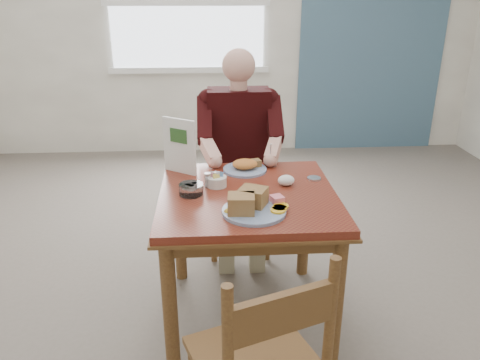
{
  "coord_description": "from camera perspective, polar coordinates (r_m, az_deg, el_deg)",
  "views": [
    {
      "loc": [
        -0.18,
        -2.19,
        1.7
      ],
      "look_at": [
        -0.04,
        0.0,
        0.82
      ],
      "focal_mm": 35.0,
      "sensor_mm": 36.0,
      "label": 1
    }
  ],
  "objects": [
    {
      "name": "floor",
      "position": [
        2.78,
        0.86,
        -15.85
      ],
      "size": [
        6.0,
        6.0,
        0.0
      ],
      "primitive_type": "plane",
      "color": "#60594E",
      "rests_on": "ground"
    },
    {
      "name": "wall_back",
      "position": [
        5.2,
        -1.78,
        18.6
      ],
      "size": [
        5.5,
        0.0,
        5.5
      ],
      "primitive_type": "plane",
      "rotation": [
        1.57,
        0.0,
        0.0
      ],
      "color": "white",
      "rests_on": "ground"
    },
    {
      "name": "accent_panel",
      "position": [
        5.48,
        16.11,
        17.98
      ],
      "size": [
        1.6,
        0.02,
        2.8
      ],
      "primitive_type": "cube",
      "color": "#416279",
      "rests_on": "ground"
    },
    {
      "name": "lemon_wedge",
      "position": [
        2.15,
        -1.15,
        -3.84
      ],
      "size": [
        0.07,
        0.06,
        0.03
      ],
      "primitive_type": "ellipsoid",
      "rotation": [
        0.0,
        0.0,
        -0.39
      ],
      "color": "gold",
      "rests_on": "table"
    },
    {
      "name": "napkin",
      "position": [
        2.48,
        5.64,
        -0.04
      ],
      "size": [
        0.1,
        0.09,
        0.06
      ],
      "primitive_type": "ellipsoid",
      "rotation": [
        0.0,
        0.0,
        0.17
      ],
      "color": "white",
      "rests_on": "table"
    },
    {
      "name": "metal_dish",
      "position": [
        2.59,
        9.02,
        0.2
      ],
      "size": [
        0.08,
        0.08,
        0.01
      ],
      "primitive_type": "cylinder",
      "rotation": [
        0.0,
        0.0,
        -0.1
      ],
      "color": "silver",
      "rests_on": "table"
    },
    {
      "name": "window",
      "position": [
        5.16,
        -6.54,
        20.68
      ],
      "size": [
        1.72,
        0.04,
        1.42
      ],
      "color": "white",
      "rests_on": "wall_back"
    },
    {
      "name": "table",
      "position": [
        2.44,
        0.95,
        -3.92
      ],
      "size": [
        0.92,
        0.92,
        0.75
      ],
      "color": "maroon",
      "rests_on": "ground"
    },
    {
      "name": "chair_far",
      "position": [
        3.23,
        -0.19,
        -0.32
      ],
      "size": [
        0.42,
        0.42,
        0.95
      ],
      "color": "brown",
      "rests_on": "ground"
    },
    {
      "name": "diner",
      "position": [
        3.04,
        -0.1,
        4.85
      ],
      "size": [
        0.53,
        0.56,
        1.39
      ],
      "color": "gray",
      "rests_on": "chair_far"
    },
    {
      "name": "near_plate",
      "position": [
        2.17,
        1.44,
        -3.02
      ],
      "size": [
        0.35,
        0.35,
        0.1
      ],
      "color": "white",
      "rests_on": "table"
    },
    {
      "name": "far_plate",
      "position": [
        2.68,
        0.69,
        1.68
      ],
      "size": [
        0.31,
        0.31,
        0.07
      ],
      "color": "white",
      "rests_on": "table"
    },
    {
      "name": "caddy",
      "position": [
        2.46,
        -2.85,
        -0.16
      ],
      "size": [
        0.12,
        0.12,
        0.08
      ],
      "color": "white",
      "rests_on": "table"
    },
    {
      "name": "shakers",
      "position": [
        2.45,
        -3.41,
        0.07
      ],
      "size": [
        0.09,
        0.06,
        0.08
      ],
      "color": "white",
      "rests_on": "table"
    },
    {
      "name": "creamer",
      "position": [
        2.37,
        -5.98,
        -1.12
      ],
      "size": [
        0.14,
        0.14,
        0.06
      ],
      "color": "white",
      "rests_on": "table"
    },
    {
      "name": "menu",
      "position": [
        2.63,
        -7.38,
        4.17
      ],
      "size": [
        0.19,
        0.13,
        0.31
      ],
      "color": "white",
      "rests_on": "table"
    }
  ]
}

